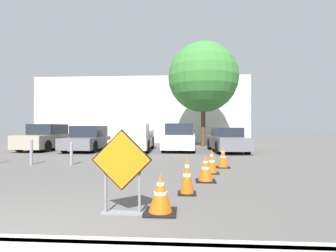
{
  "coord_description": "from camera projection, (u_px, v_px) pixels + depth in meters",
  "views": [
    {
      "loc": [
        2.28,
        -2.94,
        1.44
      ],
      "look_at": [
        1.34,
        11.68,
        1.48
      ],
      "focal_mm": 28.0,
      "sensor_mm": 36.0,
      "label": 1
    }
  ],
  "objects": [
    {
      "name": "parked_car_second",
      "position": [
        89.0,
        139.0,
        15.84
      ],
      "size": [
        1.96,
        4.42,
        1.49
      ],
      "rotation": [
        0.0,
        0.0,
        3.12
      ],
      "color": "slate",
      "rests_on": "ground_plane"
    },
    {
      "name": "traffic_cone_fifth",
      "position": [
        223.0,
        157.0,
        9.22
      ],
      "size": [
        0.47,
        0.47,
        0.76
      ],
      "color": "black",
      "rests_on": "ground_plane"
    },
    {
      "name": "bollard_nearest",
      "position": [
        71.0,
        153.0,
        9.89
      ],
      "size": [
        0.12,
        0.12,
        0.86
      ],
      "color": "gray",
      "rests_on": "ground_plane"
    },
    {
      "name": "traffic_cone_fourth",
      "position": [
        212.0,
        161.0,
        8.07
      ],
      "size": [
        0.43,
        0.43,
        0.76
      ],
      "color": "black",
      "rests_on": "ground_plane"
    },
    {
      "name": "road_closed_sign",
      "position": [
        122.0,
        168.0,
        4.3
      ],
      "size": [
        1.01,
        0.2,
        1.4
      ],
      "color": "black",
      "rests_on": "ground_plane"
    },
    {
      "name": "street_tree_behind_lot",
      "position": [
        203.0,
        77.0,
        19.06
      ],
      "size": [
        5.1,
        5.1,
        7.61
      ],
      "color": "#513823",
      "rests_on": "ground_plane"
    },
    {
      "name": "ground_plane",
      "position": [
        139.0,
        156.0,
        13.06
      ],
      "size": [
        96.0,
        96.0,
        0.0
      ],
      "primitive_type": "plane",
      "color": "#565451"
    },
    {
      "name": "bollard_second",
      "position": [
        31.0,
        151.0,
        9.99
      ],
      "size": [
        0.12,
        0.12,
        0.98
      ],
      "color": "gray",
      "rests_on": "ground_plane"
    },
    {
      "name": "traffic_cone_third",
      "position": [
        206.0,
        169.0,
        6.89
      ],
      "size": [
        0.52,
        0.52,
        0.7
      ],
      "color": "black",
      "rests_on": "ground_plane"
    },
    {
      "name": "parked_car_third",
      "position": [
        180.0,
        138.0,
        15.93
      ],
      "size": [
        2.02,
        4.34,
        1.64
      ],
      "rotation": [
        0.0,
        0.0,
        3.1
      ],
      "color": "white",
      "rests_on": "ground_plane"
    },
    {
      "name": "traffic_cone_second",
      "position": [
        187.0,
        175.0,
        5.6
      ],
      "size": [
        0.39,
        0.39,
        0.81
      ],
      "color": "black",
      "rests_on": "ground_plane"
    },
    {
      "name": "building_facade_backdrop",
      "position": [
        144.0,
        111.0,
        26.45
      ],
      "size": [
        20.06,
        5.0,
        6.11
      ],
      "color": "beige",
      "rests_on": "ground_plane"
    },
    {
      "name": "pickup_truck",
      "position": [
        134.0,
        139.0,
        15.59
      ],
      "size": [
        2.23,
        5.33,
        1.61
      ],
      "rotation": [
        0.0,
        0.0,
        3.18
      ],
      "color": "silver",
      "rests_on": "ground_plane"
    },
    {
      "name": "parked_car_fourth",
      "position": [
        227.0,
        140.0,
        15.24
      ],
      "size": [
        1.99,
        4.58,
        1.39
      ],
      "rotation": [
        0.0,
        0.0,
        3.2
      ],
      "color": "slate",
      "rests_on": "ground_plane"
    },
    {
      "name": "parked_car_nearest",
      "position": [
        47.0,
        138.0,
        16.3
      ],
      "size": [
        2.12,
        4.48,
        1.6
      ],
      "rotation": [
        0.0,
        0.0,
        3.08
      ],
      "color": "#A39984",
      "rests_on": "ground_plane"
    },
    {
      "name": "traffic_cone_nearest",
      "position": [
        160.0,
        194.0,
        4.37
      ],
      "size": [
        0.53,
        0.53,
        0.66
      ],
      "color": "black",
      "rests_on": "ground_plane"
    }
  ]
}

